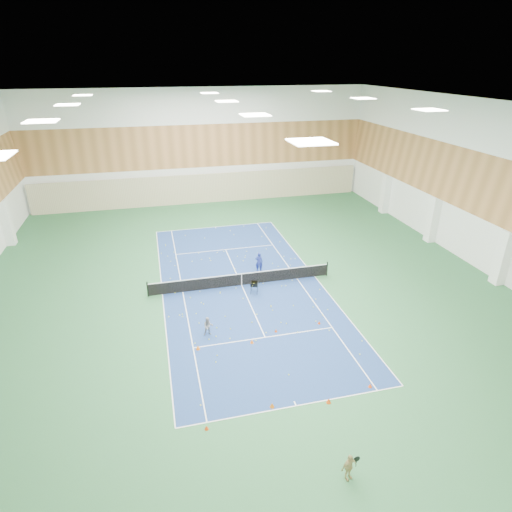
{
  "coord_description": "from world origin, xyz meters",
  "views": [
    {
      "loc": [
        -5.38,
        -25.93,
        14.46
      ],
      "look_at": [
        1.13,
        0.34,
        2.0
      ],
      "focal_mm": 30.0,
      "sensor_mm": 36.0,
      "label": 1
    }
  ],
  "objects_px": {
    "child_apron": "(349,467)",
    "ball_cart": "(254,288)",
    "tennis_net": "(242,278)",
    "coach": "(259,262)",
    "child_court": "(208,326)"
  },
  "relations": [
    {
      "from": "child_apron",
      "to": "ball_cart",
      "type": "xyz_separation_m",
      "value": [
        -0.09,
        14.58,
        -0.16
      ]
    },
    {
      "from": "tennis_net",
      "to": "coach",
      "type": "relative_size",
      "value": 8.25
    },
    {
      "from": "child_court",
      "to": "ball_cart",
      "type": "relative_size",
      "value": 1.33
    },
    {
      "from": "ball_cart",
      "to": "coach",
      "type": "bearing_deg",
      "value": 91.42
    },
    {
      "from": "tennis_net",
      "to": "child_apron",
      "type": "relative_size",
      "value": 10.8
    },
    {
      "from": "ball_cart",
      "to": "child_apron",
      "type": "bearing_deg",
      "value": -68.52
    },
    {
      "from": "tennis_net",
      "to": "coach",
      "type": "bearing_deg",
      "value": 46.98
    },
    {
      "from": "coach",
      "to": "ball_cart",
      "type": "height_order",
      "value": "coach"
    },
    {
      "from": "tennis_net",
      "to": "ball_cart",
      "type": "xyz_separation_m",
      "value": [
        0.6,
        -1.3,
        -0.11
      ]
    },
    {
      "from": "ball_cart",
      "to": "tennis_net",
      "type": "bearing_deg",
      "value": 136.08
    },
    {
      "from": "tennis_net",
      "to": "ball_cart",
      "type": "relative_size",
      "value": 14.69
    },
    {
      "from": "coach",
      "to": "child_court",
      "type": "distance_m",
      "value": 8.69
    },
    {
      "from": "coach",
      "to": "child_apron",
      "type": "relative_size",
      "value": 1.31
    },
    {
      "from": "coach",
      "to": "child_apron",
      "type": "height_order",
      "value": "coach"
    },
    {
      "from": "coach",
      "to": "tennis_net",
      "type": "bearing_deg",
      "value": 65.94
    }
  ]
}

